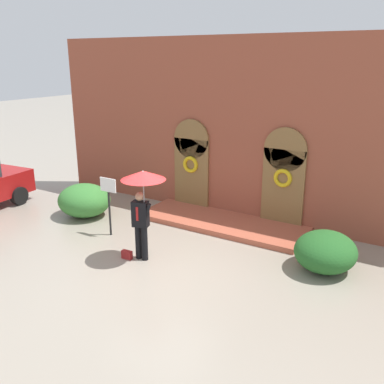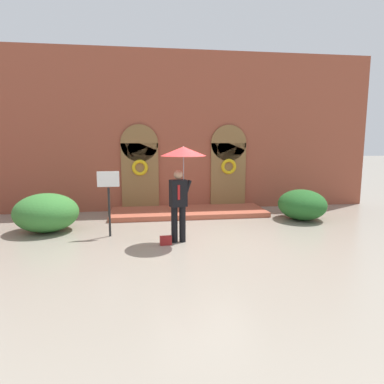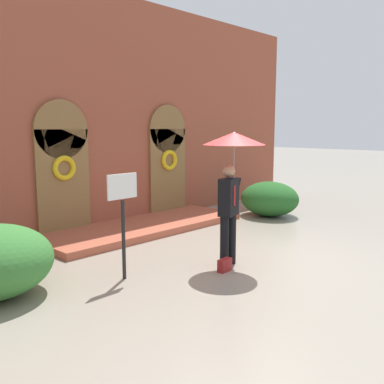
{
  "view_description": "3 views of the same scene",
  "coord_description": "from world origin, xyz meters",
  "px_view_note": "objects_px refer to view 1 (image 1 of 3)",
  "views": [
    {
      "loc": [
        5.63,
        -7.92,
        4.97
      ],
      "look_at": [
        -0.23,
        1.7,
        1.4
      ],
      "focal_mm": 40.0,
      "sensor_mm": 36.0,
      "label": 1
    },
    {
      "loc": [
        -1.54,
        -8.27,
        2.54
      ],
      "look_at": [
        -0.09,
        1.56,
        1.0
      ],
      "focal_mm": 32.0,
      "sensor_mm": 36.0,
      "label": 2
    },
    {
      "loc": [
        -6.49,
        -4.7,
        2.44
      ],
      "look_at": [
        -0.14,
        1.32,
        1.12
      ],
      "focal_mm": 40.0,
      "sensor_mm": 36.0,
      "label": 3
    }
  ],
  "objects_px": {
    "shrub_left": "(84,200)",
    "sign_post": "(109,197)",
    "person_with_umbrella": "(143,188)",
    "handbag": "(127,255)",
    "shrub_right": "(325,251)"
  },
  "relations": [
    {
      "from": "shrub_left",
      "to": "sign_post",
      "type": "bearing_deg",
      "value": -23.13
    },
    {
      "from": "person_with_umbrella",
      "to": "handbag",
      "type": "bearing_deg",
      "value": -155.08
    },
    {
      "from": "shrub_right",
      "to": "person_with_umbrella",
      "type": "bearing_deg",
      "value": -155.39
    },
    {
      "from": "handbag",
      "to": "shrub_left",
      "type": "height_order",
      "value": "shrub_left"
    },
    {
      "from": "handbag",
      "to": "shrub_left",
      "type": "bearing_deg",
      "value": 147.3
    },
    {
      "from": "handbag",
      "to": "shrub_right",
      "type": "xyz_separation_m",
      "value": [
        4.49,
        2.06,
        0.37
      ]
    },
    {
      "from": "handbag",
      "to": "sign_post",
      "type": "xyz_separation_m",
      "value": [
        -1.4,
        0.96,
        1.05
      ]
    },
    {
      "from": "sign_post",
      "to": "shrub_left",
      "type": "xyz_separation_m",
      "value": [
        -1.78,
        0.76,
        -0.63
      ]
    },
    {
      "from": "handbag",
      "to": "sign_post",
      "type": "distance_m",
      "value": 2.0
    },
    {
      "from": "sign_post",
      "to": "shrub_right",
      "type": "xyz_separation_m",
      "value": [
        5.89,
        1.1,
        -0.69
      ]
    },
    {
      "from": "person_with_umbrella",
      "to": "shrub_right",
      "type": "xyz_separation_m",
      "value": [
        4.06,
        1.86,
        -1.44
      ]
    },
    {
      "from": "person_with_umbrella",
      "to": "shrub_left",
      "type": "height_order",
      "value": "person_with_umbrella"
    },
    {
      "from": "sign_post",
      "to": "handbag",
      "type": "bearing_deg",
      "value": -34.51
    },
    {
      "from": "sign_post",
      "to": "shrub_right",
      "type": "bearing_deg",
      "value": 10.54
    },
    {
      "from": "person_with_umbrella",
      "to": "shrub_left",
      "type": "xyz_separation_m",
      "value": [
        -3.61,
        1.52,
        -1.38
      ]
    }
  ]
}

